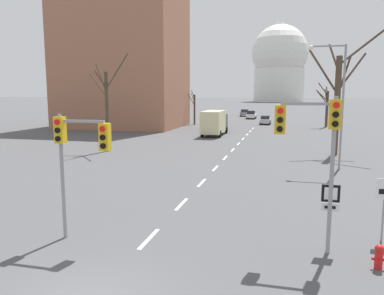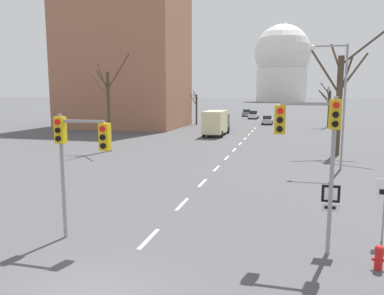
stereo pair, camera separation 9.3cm
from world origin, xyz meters
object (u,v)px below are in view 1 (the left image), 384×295
(sedan_far_left, at_px, (220,125))
(fire_hydrant, at_px, (379,256))
(traffic_signal_near_left, at_px, (76,146))
(sedan_mid_centre, at_px, (245,113))
(delivery_truck, at_px, (214,122))
(speed_limit_sign, at_px, (384,198))
(traffic_signal_near_right, at_px, (315,135))
(sedan_near_left, at_px, (265,120))
(street_lamp_right, at_px, (336,94))
(route_sign_post, at_px, (330,205))
(sedan_near_right, at_px, (251,115))

(sedan_far_left, bearing_deg, fire_hydrant, -73.72)
(traffic_signal_near_left, distance_m, sedan_far_left, 41.74)
(fire_hydrant, relative_size, sedan_mid_centre, 0.18)
(delivery_truck, bearing_deg, speed_limit_sign, -69.10)
(speed_limit_sign, xyz_separation_m, fire_hydrant, (-0.63, -2.40, -1.19))
(traffic_signal_near_right, height_order, sedan_near_left, traffic_signal_near_right)
(traffic_signal_near_left, height_order, sedan_mid_centre, traffic_signal_near_left)
(street_lamp_right, xyz_separation_m, sedan_mid_centre, (-12.46, 58.57, -4.48))
(route_sign_post, height_order, speed_limit_sign, speed_limit_sign)
(traffic_signal_near_left, relative_size, route_sign_post, 1.97)
(speed_limit_sign, xyz_separation_m, sedan_near_right, (-10.52, 64.18, -0.77))
(fire_hydrant, height_order, sedan_near_left, sedan_near_left)
(traffic_signal_near_right, distance_m, traffic_signal_near_left, 8.26)
(fire_hydrant, bearing_deg, sedan_near_left, 96.75)
(speed_limit_sign, height_order, street_lamp_right, street_lamp_right)
(speed_limit_sign, bearing_deg, fire_hydrant, -104.63)
(fire_hydrant, bearing_deg, sedan_near_right, 98.45)
(sedan_far_left, bearing_deg, sedan_mid_centre, 89.90)
(fire_hydrant, distance_m, delivery_truck, 36.51)
(delivery_truck, bearing_deg, sedan_near_right, 86.85)
(sedan_near_left, bearing_deg, traffic_signal_near_left, -94.15)
(sedan_mid_centre, xyz_separation_m, delivery_truck, (0.39, -39.81, 0.87))
(speed_limit_sign, distance_m, sedan_near_left, 51.31)
(fire_hydrant, relative_size, street_lamp_right, 0.09)
(traffic_signal_near_left, distance_m, delivery_truck, 34.77)
(sedan_near_left, xyz_separation_m, sedan_far_left, (-5.81, -11.75, 0.00))
(traffic_signal_near_right, relative_size, speed_limit_sign, 2.21)
(sedan_near_left, xyz_separation_m, sedan_mid_centre, (-5.75, 21.15, 0.06))
(route_sign_post, relative_size, speed_limit_sign, 0.99)
(traffic_signal_near_right, height_order, sedan_far_left, traffic_signal_near_right)
(sedan_near_right, bearing_deg, fire_hydrant, -81.55)
(sedan_near_left, bearing_deg, speed_limit_sign, -82.24)
(route_sign_post, bearing_deg, sedan_far_left, 104.91)
(traffic_signal_near_right, distance_m, street_lamp_right, 15.22)
(traffic_signal_near_left, relative_size, speed_limit_sign, 1.94)
(traffic_signal_near_left, xyz_separation_m, sedan_mid_centre, (-1.88, 74.50, -2.68))
(traffic_signal_near_right, bearing_deg, street_lamp_right, 80.93)
(delivery_truck, bearing_deg, traffic_signal_near_left, -87.55)
(traffic_signal_near_left, height_order, sedan_near_right, traffic_signal_near_left)
(speed_limit_sign, xyz_separation_m, sedan_mid_centre, (-12.68, 71.99, -0.79))
(sedan_far_left, bearing_deg, speed_limit_sign, -71.95)
(traffic_signal_near_left, bearing_deg, sedan_mid_centre, 91.44)
(sedan_near_left, height_order, sedan_far_left, sedan_far_left)
(traffic_signal_near_right, relative_size, route_sign_post, 2.24)
(speed_limit_sign, xyz_separation_m, sedan_far_left, (-12.74, 39.08, -0.85))
(fire_hydrant, height_order, sedan_mid_centre, sedan_mid_centre)
(speed_limit_sign, bearing_deg, street_lamp_right, 90.93)
(traffic_signal_near_right, relative_size, sedan_far_left, 1.34)
(traffic_signal_near_right, height_order, delivery_truck, traffic_signal_near_right)
(speed_limit_sign, distance_m, sedan_near_right, 65.04)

